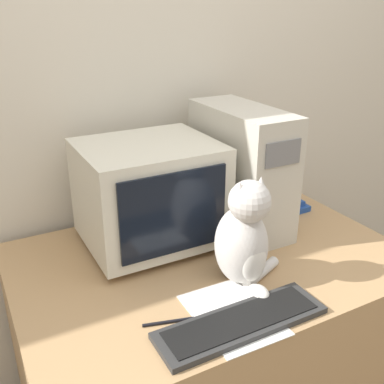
{
  "coord_description": "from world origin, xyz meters",
  "views": [
    {
      "loc": [
        -0.7,
        -0.71,
        1.56
      ],
      "look_at": [
        -0.07,
        0.46,
        1.0
      ],
      "focal_mm": 42.0,
      "sensor_mm": 36.0,
      "label": 1
    }
  ],
  "objects": [
    {
      "name": "wall_back",
      "position": [
        0.0,
        0.96,
        1.25
      ],
      "size": [
        7.0,
        0.05,
        2.5
      ],
      "color": "beige",
      "rests_on": "ground_plane"
    },
    {
      "name": "pen",
      "position": [
        -0.28,
        0.2,
        0.75
      ],
      "size": [
        0.14,
        0.05,
        0.01
      ],
      "color": "black",
      "rests_on": "desk"
    },
    {
      "name": "crt_monitor",
      "position": [
        -0.14,
        0.64,
        0.94
      ],
      "size": [
        0.46,
        0.4,
        0.38
      ],
      "color": "beige",
      "rests_on": "desk"
    },
    {
      "name": "keyboard",
      "position": [
        -0.11,
        0.1,
        0.75
      ],
      "size": [
        0.49,
        0.15,
        0.02
      ],
      "color": "#2D2D2D",
      "rests_on": "desk"
    },
    {
      "name": "cat",
      "position": [
        0.01,
        0.27,
        0.9
      ],
      "size": [
        0.24,
        0.23,
        0.36
      ],
      "rotation": [
        0.0,
        0.0,
        0.01
      ],
      "color": "silver",
      "rests_on": "desk"
    },
    {
      "name": "computer_tower",
      "position": [
        0.23,
        0.61,
        0.98
      ],
      "size": [
        0.2,
        0.48,
        0.47
      ],
      "color": "beige",
      "rests_on": "desk"
    },
    {
      "name": "desk",
      "position": [
        0.0,
        0.45,
        0.37
      ],
      "size": [
        1.31,
        0.89,
        0.74
      ],
      "color": "tan",
      "rests_on": "ground_plane"
    },
    {
      "name": "book_stack",
      "position": [
        0.48,
        0.66,
        0.76
      ],
      "size": [
        0.16,
        0.21,
        0.04
      ],
      "color": "#234793",
      "rests_on": "desk"
    },
    {
      "name": "paper_sheet",
      "position": [
        -0.11,
        0.15,
        0.75
      ],
      "size": [
        0.22,
        0.3,
        0.0
      ],
      "color": "white",
      "rests_on": "desk"
    }
  ]
}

